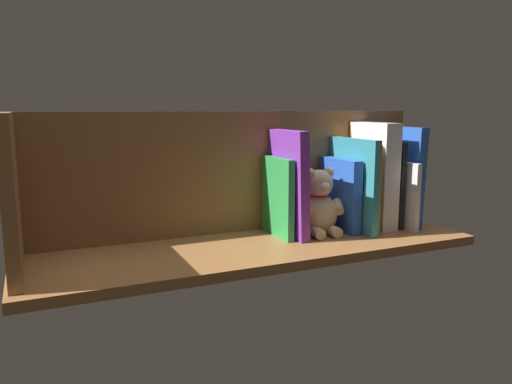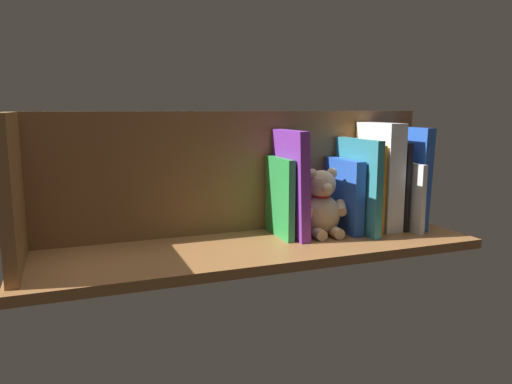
# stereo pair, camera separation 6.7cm
# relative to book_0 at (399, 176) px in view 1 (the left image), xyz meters

# --- Properties ---
(ground_plane) EXTENTS (1.05, 0.31, 0.02)m
(ground_plane) POSITION_rel_book_0_xyz_m (0.45, 0.04, -0.14)
(ground_plane) COLOR brown
(shelf_back_panel) EXTENTS (1.05, 0.02, 0.31)m
(shelf_back_panel) POSITION_rel_book_0_xyz_m (0.45, -0.10, 0.02)
(shelf_back_panel) COLOR brown
(shelf_back_panel) RESTS_ON ground_plane
(shelf_side_divider) EXTENTS (0.02, 0.25, 0.31)m
(shelf_side_divider) POSITION_rel_book_0_xyz_m (0.95, 0.04, 0.02)
(shelf_side_divider) COLOR brown
(shelf_side_divider) RESTS_ON ground_plane
(book_0) EXTENTS (0.03, 0.18, 0.27)m
(book_0) POSITION_rel_book_0_xyz_m (0.00, 0.00, 0.00)
(book_0) COLOR blue
(book_0) RESTS_ON ground_plane
(book_1) EXTENTS (0.01, 0.19, 0.18)m
(book_1) POSITION_rel_book_0_xyz_m (0.03, 0.01, -0.04)
(book_1) COLOR silver
(book_1) RESTS_ON ground_plane
(book_2) EXTENTS (0.02, 0.16, 0.23)m
(book_2) POSITION_rel_book_0_xyz_m (0.04, -0.01, -0.02)
(book_2) COLOR black
(book_2) RESTS_ON ground_plane
(dictionary_thick_white) EXTENTS (0.05, 0.16, 0.28)m
(dictionary_thick_white) POSITION_rel_book_0_xyz_m (0.08, -0.01, 0.01)
(dictionary_thick_white) COLOR white
(dictionary_thick_white) RESTS_ON ground_plane
(book_3) EXTENTS (0.03, 0.15, 0.22)m
(book_3) POSITION_rel_book_0_xyz_m (0.13, -0.01, -0.02)
(book_3) COLOR orange
(book_3) RESTS_ON ground_plane
(book_4) EXTENTS (0.02, 0.20, 0.24)m
(book_4) POSITION_rel_book_0_xyz_m (0.16, 0.01, -0.01)
(book_4) COLOR teal
(book_4) RESTS_ON ground_plane
(book_5) EXTENTS (0.03, 0.16, 0.19)m
(book_5) POSITION_rel_book_0_xyz_m (0.19, -0.01, -0.04)
(book_5) COLOR blue
(book_5) RESTS_ON ground_plane
(teddy_bear) EXTENTS (0.14, 0.11, 0.17)m
(teddy_bear) POSITION_rel_book_0_xyz_m (0.26, 0.01, -0.06)
(teddy_bear) COLOR #D1B284
(teddy_bear) RESTS_ON ground_plane
(book_6) EXTENTS (0.03, 0.16, 0.26)m
(book_6) POSITION_rel_book_0_xyz_m (0.34, -0.01, -0.00)
(book_6) COLOR purple
(book_6) RESTS_ON ground_plane
(book_7) EXTENTS (0.02, 0.15, 0.20)m
(book_7) POSITION_rel_book_0_xyz_m (0.36, -0.01, -0.03)
(book_7) COLOR green
(book_7) RESTS_ON ground_plane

